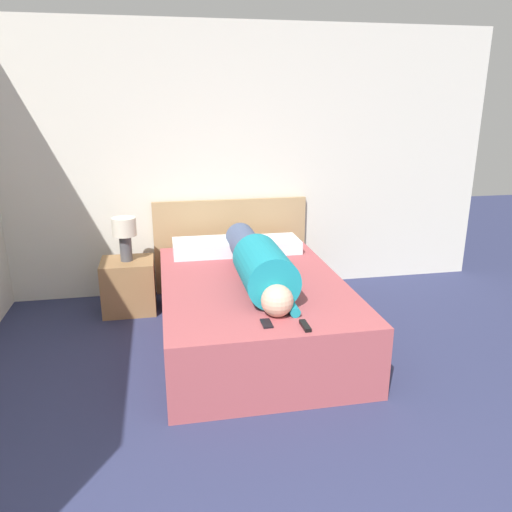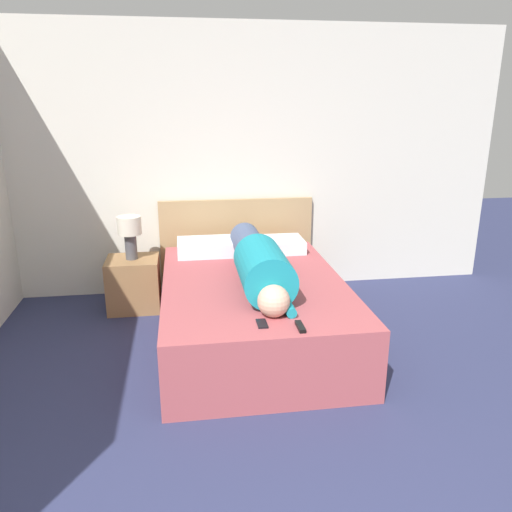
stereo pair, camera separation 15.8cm
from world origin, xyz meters
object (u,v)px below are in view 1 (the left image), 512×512
Objects in this scene: table_lamp at (125,232)px; cell_phone at (267,323)px; pillow_near_headboard at (204,247)px; pillow_second at (270,245)px; tv_remote at (305,326)px; nightstand at (129,286)px; person_lying at (258,263)px; bed at (252,310)px.

table_lamp reaches higher than cell_phone.
pillow_second is (0.62, 0.00, -0.01)m from pillow_near_headboard.
table_lamp is 2.11m from tv_remote.
table_lamp is (0.00, 0.00, 0.51)m from nightstand.
nightstand is at bearing 177.45° from pillow_near_headboard.
nightstand is 1.44m from person_lying.
tv_remote is at bearing -55.44° from nightstand.
pillow_near_headboard is 1.62m from cell_phone.
tv_remote is (0.48, -1.69, -0.05)m from pillow_near_headboard.
bed reaches higher than nightstand.
pillow_second is at bearing 76.85° from cell_phone.
nightstand is 0.30× the size of person_lying.
person_lying reaches higher than pillow_second.
tv_remote is (-0.14, -1.69, -0.05)m from pillow_second.
cell_phone is at bearing -59.61° from table_lamp.
bed is 3.83× the size of pillow_second.
pillow_near_headboard reaches higher than pillow_second.
person_lying is (1.05, -0.87, -0.07)m from table_lamp.
bed is 0.97m from tv_remote.
person_lying is 2.89× the size of pillow_near_headboard.
person_lying is (1.05, -0.87, 0.44)m from nightstand.
cell_phone is (-0.23, 0.09, -0.01)m from tv_remote.
person_lying is 11.05× the size of tv_remote.
pillow_second is at bearing 0.00° from pillow_near_headboard.
table_lamp is 3.08× the size of cell_phone.
table_lamp is 1.34m from pillow_second.
nightstand is 3.27× the size of tv_remote.
person_lying reaches higher than nightstand.
tv_remote is (0.17, -0.92, 0.27)m from bed.
pillow_near_headboard is 4.41× the size of cell_phone.
cell_phone is at bearing -94.21° from bed.
bed is at bearing -112.00° from pillow_second.
bed is 1.30m from nightstand.
pillow_second reaches higher than bed.
cell_phone is (-0.06, -0.83, 0.27)m from bed.
nightstand is 2.11m from tv_remote.
table_lamp is 0.74× the size of pillow_second.
table_lamp reaches higher than pillow_near_headboard.
nightstand is at bearing 140.33° from person_lying.
cell_phone is (0.96, -1.63, 0.28)m from nightstand.
person_lying is at bearing -108.17° from pillow_second.
tv_remote reaches higher than bed.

